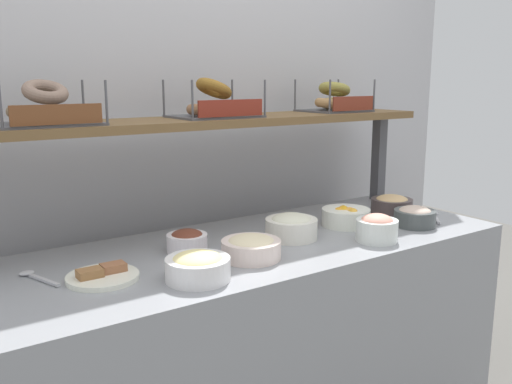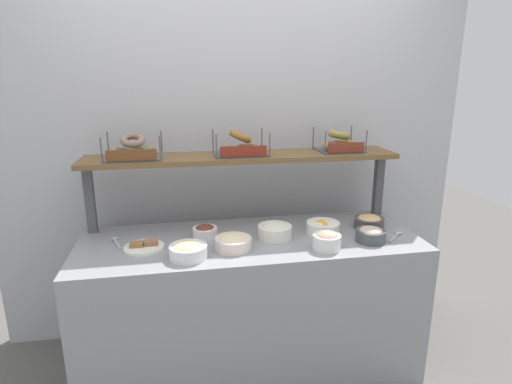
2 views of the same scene
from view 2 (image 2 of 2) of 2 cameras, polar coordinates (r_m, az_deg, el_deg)
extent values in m
plane|color=#595651|center=(2.79, -0.71, -22.75)|extent=(8.00, 8.00, 0.00)
cube|color=#B5B4B9|center=(2.79, -2.71, 4.56)|extent=(3.10, 0.06, 2.40)
cube|color=gray|center=(2.55, -0.74, -15.24)|extent=(1.90, 0.70, 0.85)
cube|color=#4C4C51|center=(2.58, -21.78, -0.90)|extent=(0.05, 0.05, 0.40)
cube|color=#4C4C51|center=(2.82, 16.38, 0.94)|extent=(0.05, 0.05, 0.40)
cube|color=brown|center=(2.50, -1.85, 4.82)|extent=(1.86, 0.32, 0.03)
cylinder|color=white|center=(2.13, -9.24, -8.06)|extent=(0.19, 0.19, 0.07)
ellipsoid|color=#F4E295|center=(2.12, -9.27, -7.37)|extent=(0.15, 0.15, 0.05)
cylinder|color=white|center=(2.45, 9.16, -4.88)|extent=(0.19, 0.19, 0.07)
sphere|color=#F9AA2C|center=(2.45, 8.45, -4.27)|extent=(0.04, 0.04, 0.04)
sphere|color=orange|center=(2.45, 8.74, -4.27)|extent=(0.04, 0.04, 0.04)
sphere|color=gold|center=(2.45, 8.95, -4.28)|extent=(0.05, 0.05, 0.05)
sphere|color=gold|center=(2.41, 9.45, -4.65)|extent=(0.04, 0.04, 0.04)
sphere|color=#F7A842|center=(2.43, 9.35, -4.47)|extent=(0.04, 0.04, 0.04)
cylinder|color=white|center=(2.38, -6.99, -5.53)|extent=(0.14, 0.14, 0.06)
ellipsoid|color=brown|center=(2.37, -7.01, -4.96)|extent=(0.11, 0.11, 0.04)
cylinder|color=#444A4A|center=(2.40, 15.38, -5.78)|extent=(0.16, 0.16, 0.06)
ellipsoid|color=beige|center=(2.39, 15.43, -5.17)|extent=(0.13, 0.13, 0.04)
cylinder|color=white|center=(2.35, 2.58, -5.46)|extent=(0.19, 0.19, 0.07)
ellipsoid|color=beige|center=(2.34, 2.59, -4.76)|extent=(0.15, 0.15, 0.05)
cylinder|color=silver|center=(2.22, -3.14, -7.02)|extent=(0.19, 0.19, 0.06)
ellipsoid|color=beige|center=(2.21, -3.15, -6.40)|extent=(0.15, 0.15, 0.04)
cylinder|color=#4A3D3D|center=(2.59, 15.19, -4.12)|extent=(0.18, 0.18, 0.07)
ellipsoid|color=tan|center=(2.58, 15.23, -3.54)|extent=(0.14, 0.14, 0.05)
cylinder|color=white|center=(2.24, 9.63, -6.74)|extent=(0.15, 0.15, 0.08)
ellipsoid|color=#E89A85|center=(2.23, 9.67, -5.96)|extent=(0.12, 0.12, 0.05)
cylinder|color=white|center=(2.30, -15.05, -7.32)|extent=(0.21, 0.21, 0.01)
cube|color=#926339|center=(2.30, -16.01, -6.90)|extent=(0.07, 0.05, 0.02)
cube|color=#975E3D|center=(2.30, -14.15, -6.74)|extent=(0.07, 0.05, 0.02)
cube|color=#B7B7BC|center=(2.48, 18.34, -5.97)|extent=(0.11, 0.11, 0.01)
ellipsoid|color=#B7B7BC|center=(2.56, 18.92, -5.28)|extent=(0.04, 0.03, 0.01)
cube|color=#B7B7BC|center=(2.39, -18.43, -6.77)|extent=(0.06, 0.14, 0.01)
ellipsoid|color=#B7B7BC|center=(2.47, -18.85, -6.01)|extent=(0.04, 0.03, 0.01)
cube|color=#4C4C51|center=(2.47, -16.33, 4.53)|extent=(0.32, 0.24, 0.01)
cylinder|color=#4C4C51|center=(2.37, -20.39, 5.35)|extent=(0.01, 0.01, 0.14)
cylinder|color=#4C4C51|center=(2.34, -12.98, 5.79)|extent=(0.01, 0.01, 0.14)
cylinder|color=#4C4C51|center=(2.60, -19.57, 6.23)|extent=(0.01, 0.01, 0.14)
cylinder|color=#4C4C51|center=(2.57, -12.80, 6.64)|extent=(0.01, 0.01, 0.14)
cube|color=brown|center=(2.35, -16.67, 4.84)|extent=(0.27, 0.01, 0.06)
torus|color=#81694D|center=(2.45, -17.75, 5.12)|extent=(0.15, 0.15, 0.06)
torus|color=olive|center=(2.50, -15.23, 5.48)|extent=(0.20, 0.20, 0.06)
torus|color=#846A5A|center=(2.46, -16.51, 6.82)|extent=(0.16, 0.16, 0.09)
cube|color=#4C4C51|center=(2.50, -2.14, 5.24)|extent=(0.32, 0.24, 0.01)
cylinder|color=#4C4C51|center=(2.36, -5.45, 6.18)|extent=(0.01, 0.01, 0.14)
cylinder|color=#4C4C51|center=(2.40, 1.88, 6.42)|extent=(0.01, 0.01, 0.14)
cylinder|color=#4C4C51|center=(2.58, -5.91, 7.00)|extent=(0.01, 0.01, 0.14)
cylinder|color=#4C4C51|center=(2.62, 0.80, 7.21)|extent=(0.01, 0.01, 0.14)
cube|color=maroon|center=(2.37, -1.72, 5.58)|extent=(0.27, 0.01, 0.06)
torus|color=brown|center=(2.45, -3.33, 5.71)|extent=(0.20, 0.20, 0.05)
torus|color=brown|center=(2.53, -1.20, 6.04)|extent=(0.20, 0.19, 0.05)
torus|color=olive|center=(2.48, -2.16, 7.58)|extent=(0.16, 0.15, 0.09)
cube|color=#4C4C51|center=(2.67, 11.19, 5.64)|extent=(0.27, 0.24, 0.01)
cylinder|color=#4C4C51|center=(2.51, 9.46, 6.63)|extent=(0.01, 0.01, 0.14)
cylinder|color=#4C4C51|center=(2.61, 14.84, 6.65)|extent=(0.01, 0.01, 0.14)
cylinder|color=#4C4C51|center=(2.73, 7.83, 7.39)|extent=(0.01, 0.01, 0.14)
cylinder|color=#4C4C51|center=(2.82, 12.87, 7.41)|extent=(0.01, 0.01, 0.14)
cube|color=maroon|center=(2.56, 12.21, 5.97)|extent=(0.23, 0.01, 0.06)
torus|color=#A17749|center=(2.62, 10.50, 6.22)|extent=(0.19, 0.18, 0.06)
torus|color=olive|center=(2.72, 11.74, 6.41)|extent=(0.20, 0.20, 0.05)
torus|color=olive|center=(2.66, 11.29, 7.63)|extent=(0.19, 0.19, 0.08)
camera|label=1|loc=(0.98, -56.50, -9.89)|focal=38.79mm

